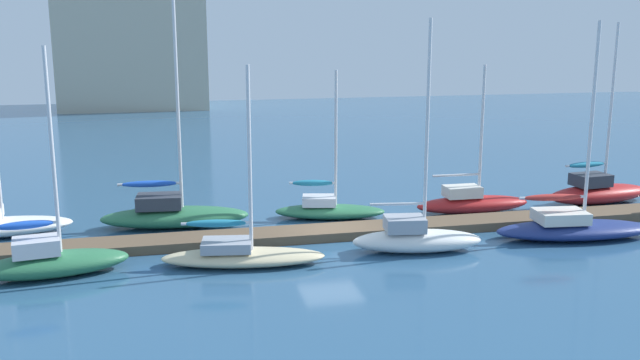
{
  "coord_description": "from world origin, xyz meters",
  "views": [
    {
      "loc": [
        -6.61,
        -26.84,
        8.35
      ],
      "look_at": [
        0.0,
        2.0,
        2.0
      ],
      "focal_mm": 38.76,
      "sensor_mm": 36.0,
      "label": 1
    }
  ],
  "objects_px": {
    "sailboat_1": "(51,260)",
    "sailboat_5": "(416,237)",
    "sailboat_4": "(328,208)",
    "sailboat_3": "(241,253)",
    "sailboat_7": "(573,226)",
    "sailboat_2": "(173,213)",
    "sailboat_6": "(472,202)",
    "harbor_building_distant": "(132,24)",
    "sailboat_8": "(598,190)"
  },
  "relations": [
    {
      "from": "sailboat_1",
      "to": "sailboat_2",
      "type": "relative_size",
      "value": 0.82
    },
    {
      "from": "sailboat_4",
      "to": "sailboat_5",
      "type": "distance_m",
      "value": 5.91
    },
    {
      "from": "sailboat_4",
      "to": "sailboat_6",
      "type": "xyz_separation_m",
      "value": [
        6.84,
        -0.5,
        0.05
      ]
    },
    {
      "from": "sailboat_6",
      "to": "sailboat_7",
      "type": "distance_m",
      "value": 5.33
    },
    {
      "from": "sailboat_4",
      "to": "sailboat_2",
      "type": "bearing_deg",
      "value": -168.13
    },
    {
      "from": "sailboat_6",
      "to": "sailboat_7",
      "type": "relative_size",
      "value": 0.79
    },
    {
      "from": "sailboat_1",
      "to": "sailboat_4",
      "type": "xyz_separation_m",
      "value": [
        11.21,
        5.32,
        -0.13
      ]
    },
    {
      "from": "sailboat_1",
      "to": "sailboat_3",
      "type": "height_order",
      "value": "sailboat_1"
    },
    {
      "from": "sailboat_1",
      "to": "sailboat_4",
      "type": "distance_m",
      "value": 12.41
    },
    {
      "from": "sailboat_3",
      "to": "harbor_building_distant",
      "type": "distance_m",
      "value": 58.53
    },
    {
      "from": "sailboat_2",
      "to": "harbor_building_distant",
      "type": "xyz_separation_m",
      "value": [
        -3.06,
        51.91,
        8.63
      ]
    },
    {
      "from": "sailboat_4",
      "to": "sailboat_3",
      "type": "bearing_deg",
      "value": -116.78
    },
    {
      "from": "sailboat_2",
      "to": "sailboat_7",
      "type": "height_order",
      "value": "sailboat_2"
    },
    {
      "from": "sailboat_4",
      "to": "sailboat_7",
      "type": "distance_m",
      "value": 10.54
    },
    {
      "from": "sailboat_7",
      "to": "sailboat_2",
      "type": "bearing_deg",
      "value": 167.53
    },
    {
      "from": "sailboat_2",
      "to": "sailboat_3",
      "type": "bearing_deg",
      "value": -63.17
    },
    {
      "from": "sailboat_3",
      "to": "harbor_building_distant",
      "type": "xyz_separation_m",
      "value": [
        -5.38,
        57.62,
        8.8
      ]
    },
    {
      "from": "sailboat_4",
      "to": "sailboat_7",
      "type": "bearing_deg",
      "value": -17.42
    },
    {
      "from": "sailboat_6",
      "to": "sailboat_8",
      "type": "height_order",
      "value": "sailboat_8"
    },
    {
      "from": "sailboat_5",
      "to": "sailboat_7",
      "type": "xyz_separation_m",
      "value": [
        6.93,
        0.16,
        -0.06
      ]
    },
    {
      "from": "sailboat_2",
      "to": "sailboat_8",
      "type": "height_order",
      "value": "sailboat_2"
    },
    {
      "from": "sailboat_7",
      "to": "sailboat_6",
      "type": "bearing_deg",
      "value": 121.39
    },
    {
      "from": "sailboat_5",
      "to": "sailboat_6",
      "type": "bearing_deg",
      "value": 55.16
    },
    {
      "from": "sailboat_4",
      "to": "harbor_building_distant",
      "type": "relative_size",
      "value": 0.36
    },
    {
      "from": "sailboat_4",
      "to": "sailboat_7",
      "type": "xyz_separation_m",
      "value": [
        9.1,
        -5.33,
        0.05
      ]
    },
    {
      "from": "sailboat_3",
      "to": "sailboat_6",
      "type": "bearing_deg",
      "value": 32.96
    },
    {
      "from": "sailboat_8",
      "to": "harbor_building_distant",
      "type": "height_order",
      "value": "harbor_building_distant"
    },
    {
      "from": "sailboat_2",
      "to": "sailboat_6",
      "type": "xyz_separation_m",
      "value": [
        13.79,
        -0.63,
        -0.1
      ]
    },
    {
      "from": "sailboat_5",
      "to": "sailboat_1",
      "type": "bearing_deg",
      "value": -172.5
    },
    {
      "from": "sailboat_2",
      "to": "sailboat_6",
      "type": "height_order",
      "value": "sailboat_2"
    },
    {
      "from": "sailboat_1",
      "to": "sailboat_6",
      "type": "height_order",
      "value": "sailboat_1"
    },
    {
      "from": "sailboat_4",
      "to": "sailboat_5",
      "type": "relative_size",
      "value": 0.76
    },
    {
      "from": "sailboat_1",
      "to": "sailboat_7",
      "type": "xyz_separation_m",
      "value": [
        20.3,
        -0.01,
        -0.08
      ]
    },
    {
      "from": "sailboat_4",
      "to": "sailboat_5",
      "type": "xyz_separation_m",
      "value": [
        2.17,
        -5.49,
        0.1
      ]
    },
    {
      "from": "sailboat_6",
      "to": "sailboat_7",
      "type": "height_order",
      "value": "sailboat_7"
    },
    {
      "from": "sailboat_6",
      "to": "sailboat_1",
      "type": "bearing_deg",
      "value": -164.07
    },
    {
      "from": "harbor_building_distant",
      "to": "sailboat_2",
      "type": "bearing_deg",
      "value": -86.62
    },
    {
      "from": "sailboat_1",
      "to": "sailboat_5",
      "type": "relative_size",
      "value": 0.89
    },
    {
      "from": "sailboat_4",
      "to": "sailboat_6",
      "type": "distance_m",
      "value": 6.86
    },
    {
      "from": "sailboat_3",
      "to": "sailboat_7",
      "type": "bearing_deg",
      "value": 10.13
    },
    {
      "from": "sailboat_3",
      "to": "sailboat_7",
      "type": "distance_m",
      "value": 13.74
    },
    {
      "from": "sailboat_3",
      "to": "sailboat_7",
      "type": "relative_size",
      "value": 0.82
    },
    {
      "from": "sailboat_1",
      "to": "sailboat_7",
      "type": "bearing_deg",
      "value": -9.32
    },
    {
      "from": "sailboat_5",
      "to": "sailboat_6",
      "type": "relative_size",
      "value": 1.28
    },
    {
      "from": "sailboat_1",
      "to": "harbor_building_distant",
      "type": "xyz_separation_m",
      "value": [
        1.19,
        57.36,
        8.64
      ]
    },
    {
      "from": "sailboat_1",
      "to": "sailboat_4",
      "type": "relative_size",
      "value": 1.18
    },
    {
      "from": "sailboat_1",
      "to": "harbor_building_distant",
      "type": "height_order",
      "value": "harbor_building_distant"
    },
    {
      "from": "sailboat_3",
      "to": "harbor_building_distant",
      "type": "bearing_deg",
      "value": 104.43
    },
    {
      "from": "sailboat_1",
      "to": "harbor_building_distant",
      "type": "relative_size",
      "value": 0.43
    },
    {
      "from": "harbor_building_distant",
      "to": "sailboat_7",
      "type": "bearing_deg",
      "value": -71.58
    }
  ]
}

